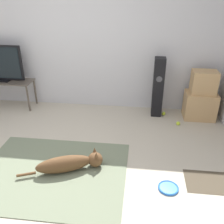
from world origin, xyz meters
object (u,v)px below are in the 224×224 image
Objects in this scene: tennis_ball_by_boxes at (164,113)px; tennis_ball_near_speaker at (178,123)px; frisbee at (168,188)px; floor_speaker at (158,88)px; cardboard_box_lower at (200,105)px; dog at (71,163)px; tv_stand at (3,84)px; cardboard_box_upper at (204,82)px.

tennis_ball_by_boxes is 0.42m from tennis_ball_near_speaker.
frisbee is 1.58m from tennis_ball_near_speaker.
floor_speaker reaches higher than tennis_ball_near_speaker.
tennis_ball_by_boxes is (0.14, -0.00, -0.50)m from floor_speaker.
floor_speaker reaches higher than cardboard_box_lower.
dog is 0.88× the size of tv_stand.
frisbee is 0.45× the size of cardboard_box_lower.
tennis_ball_by_boxes is at bearing 122.26° from tennis_ball_near_speaker.
cardboard_box_lower is 1.29× the size of cardboard_box_upper.
tennis_ball_near_speaker is at bearing -44.16° from floor_speaker.
dog is 2.11m from floor_speaker.
tv_stand is at bearing 147.07° from frisbee.
tv_stand is (-2.93, 0.04, -0.08)m from floor_speaker.
tennis_ball_near_speaker is at bearing -138.40° from cardboard_box_upper.
frisbee is 0.23× the size of floor_speaker.
floor_speaker is (1.14, 1.73, 0.42)m from dog.
tv_stand is at bearing 179.18° from tennis_ball_by_boxes.
cardboard_box_lower is 3.70m from tv_stand.
tv_stand is 3.35m from tennis_ball_near_speaker.
tennis_ball_by_boxes is (-0.61, 0.01, -0.20)m from cardboard_box_lower.
dog reaches higher than tennis_ball_by_boxes.
cardboard_box_lower is 0.81m from floor_speaker.
floor_speaker is 0.52m from tennis_ball_by_boxes.
floor_speaker reaches higher than frisbee.
floor_speaker is at bearing 179.80° from cardboard_box_upper.
dog is 1.24m from frisbee.
floor_speaker is 0.72m from tennis_ball_near_speaker.
tennis_ball_by_boxes is at bearing -1.38° from floor_speaker.
cardboard_box_upper is (0.69, 1.91, 0.66)m from frisbee.
dog is 2.44× the size of cardboard_box_upper.
dog is 2.63m from cardboard_box_upper.
frisbee is 3.61m from tv_stand.
tennis_ball_near_speaker is (0.37, -0.36, -0.50)m from floor_speaker.
tennis_ball_near_speaker is at bearing 42.30° from dog.
tennis_ball_near_speaker is (3.30, -0.40, -0.43)m from tv_stand.
cardboard_box_upper is 3.70m from tv_stand.
frisbee is 0.21× the size of tv_stand.
cardboard_box_upper is 0.39× the size of floor_speaker.
tv_stand is at bearing 173.16° from tennis_ball_near_speaker.
cardboard_box_lower is at bearing -1.26° from floor_speaker.
dog is 2.15m from tennis_ball_by_boxes.
dog is 2.04m from tennis_ball_near_speaker.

